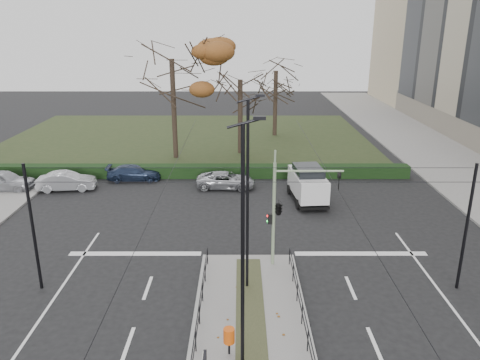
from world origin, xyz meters
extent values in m
plane|color=black|center=(0.00, 0.00, 0.00)|extent=(140.00, 140.00, 0.00)
cube|color=slate|center=(0.00, -2.50, 0.07)|extent=(4.40, 15.00, 0.14)
cube|color=slate|center=(18.00, 22.00, 0.07)|extent=(8.00, 90.00, 0.14)
cube|color=#243018|center=(-6.00, 32.00, 0.05)|extent=(38.00, 26.00, 0.10)
cube|color=black|center=(-6.00, 18.60, 0.50)|extent=(38.00, 1.00, 1.00)
cylinder|color=black|center=(-2.05, 4.00, 0.59)|extent=(0.04, 0.04, 0.90)
cylinder|color=black|center=(2.05, 4.00, 0.59)|extent=(0.04, 0.04, 0.90)
cylinder|color=black|center=(-2.05, -2.60, 1.04)|extent=(0.04, 13.20, 0.04)
cylinder|color=black|center=(2.05, -2.60, 1.04)|extent=(0.04, 13.20, 0.04)
cylinder|color=black|center=(-9.60, 2.00, 3.00)|extent=(0.14, 0.14, 6.00)
cylinder|color=black|center=(9.60, 2.00, 3.00)|extent=(0.14, 0.14, 6.00)
cylinder|color=black|center=(0.00, 1.00, 5.50)|extent=(20.00, 0.02, 0.02)
cylinder|color=black|center=(0.00, 3.00, 5.50)|extent=(20.00, 0.02, 0.02)
cylinder|color=black|center=(-3.50, -2.00, 5.30)|extent=(0.02, 34.00, 0.02)
cylinder|color=black|center=(3.50, -2.00, 5.30)|extent=(0.02, 34.00, 0.02)
cylinder|color=gray|center=(1.21, 4.06, 2.78)|extent=(0.16, 0.16, 5.29)
cylinder|color=gray|center=(2.84, 4.06, 5.02)|extent=(3.25, 0.10, 0.10)
imported|color=black|center=(4.26, 4.06, 4.51)|extent=(0.19, 0.21, 0.92)
imported|color=black|center=(1.43, 4.06, 3.19)|extent=(0.88, 2.07, 0.81)
cube|color=black|center=(1.03, 4.06, 2.58)|extent=(0.22, 0.16, 0.51)
sphere|color=#FF0C0C|center=(0.93, 4.06, 2.73)|extent=(0.11, 0.11, 0.11)
sphere|color=#0CE533|center=(0.93, 4.06, 2.46)|extent=(0.11, 0.11, 0.11)
cylinder|color=black|center=(-0.83, -2.73, 0.40)|extent=(0.08, 0.08, 0.52)
cylinder|color=#C7470B|center=(-0.83, -2.73, 0.91)|extent=(0.41, 0.41, 0.57)
cylinder|color=black|center=(-0.34, -3.35, 4.46)|extent=(0.13, 0.13, 8.65)
cube|color=black|center=(0.14, -3.35, 8.95)|extent=(0.38, 0.15, 0.11)
cylinder|color=black|center=(-0.10, 1.94, 4.42)|extent=(0.13, 0.13, 8.57)
cube|color=black|center=(0.38, 1.94, 8.87)|extent=(0.37, 0.15, 0.11)
imported|color=#9D9FA5|center=(-17.77, 15.47, 0.77)|extent=(4.53, 1.90, 1.53)
imported|color=#9D9FA5|center=(-13.15, 15.55, 0.68)|extent=(4.30, 1.92, 1.37)
imported|color=#1C2842|center=(-8.70, 17.84, 0.60)|extent=(4.21, 1.88, 1.20)
imported|color=#9D9FA5|center=(-1.47, 16.03, 0.60)|extent=(4.42, 2.22, 1.20)
cube|color=silver|center=(4.21, 13.33, 1.23)|extent=(2.31, 4.66, 1.46)
cube|color=black|center=(4.21, 13.33, 2.11)|extent=(1.97, 2.63, 0.68)
cube|color=black|center=(4.21, 13.33, 0.30)|extent=(2.35, 4.76, 0.18)
cylinder|color=black|center=(5.29, 11.93, 0.33)|extent=(0.28, 0.68, 0.66)
cylinder|color=black|center=(3.41, 11.76, 0.33)|extent=(0.28, 0.68, 0.66)
cylinder|color=black|center=(5.02, 14.90, 0.33)|extent=(0.28, 0.68, 0.66)
cylinder|color=black|center=(3.13, 14.72, 0.33)|extent=(0.28, 0.68, 0.66)
cylinder|color=black|center=(-6.26, 24.20, 4.46)|extent=(0.44, 0.44, 8.73)
ellipsoid|color=#5D3315|center=(-6.26, 24.20, 8.83)|extent=(8.86, 8.86, 5.49)
cylinder|color=black|center=(3.39, 33.34, 3.55)|extent=(0.44, 0.44, 6.90)
cylinder|color=black|center=(-0.39, 25.86, 3.50)|extent=(0.44, 0.44, 6.79)
camera|label=1|loc=(-0.44, -16.95, 11.54)|focal=35.00mm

